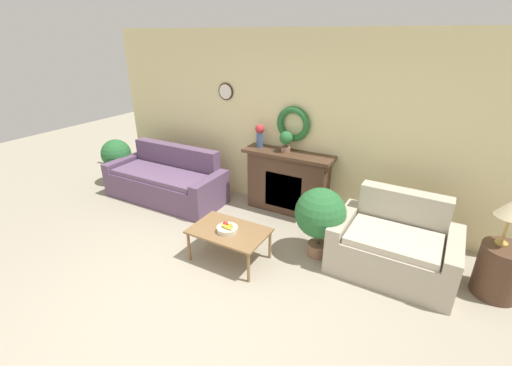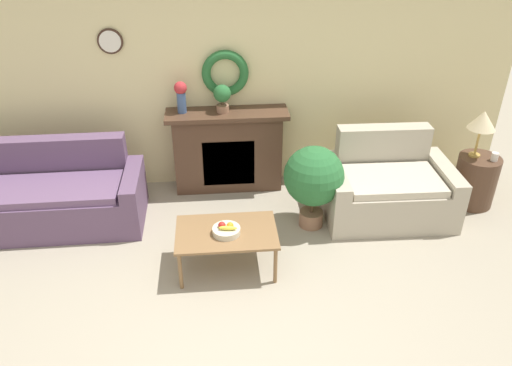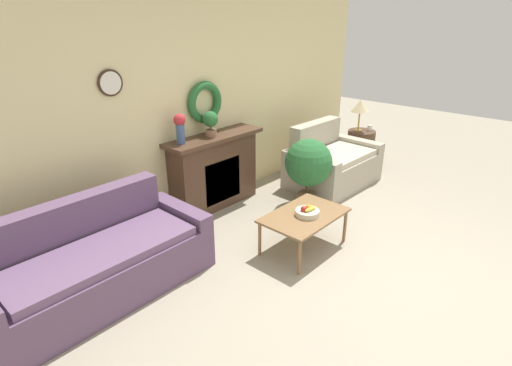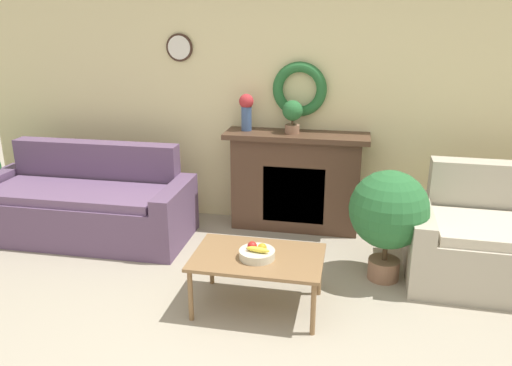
% 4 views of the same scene
% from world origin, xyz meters
% --- Properties ---
extents(wall_back, '(6.80, 0.16, 2.70)m').
position_xyz_m(wall_back, '(-0.00, 2.71, 1.35)').
color(wall_back, beige).
rests_on(wall_back, ground_plane).
extents(fireplace, '(1.39, 0.41, 0.99)m').
position_xyz_m(fireplace, '(0.02, 2.51, 0.50)').
color(fireplace, '#4C3323').
rests_on(fireplace, ground_plane).
extents(couch_left, '(2.06, 0.87, 0.87)m').
position_xyz_m(couch_left, '(-1.96, 1.92, 0.31)').
color(couch_left, '#604766').
rests_on(couch_left, ground_plane).
extents(loveseat_right, '(1.39, 0.95, 0.90)m').
position_xyz_m(loveseat_right, '(1.74, 1.78, 0.32)').
color(loveseat_right, '#B2A893').
rests_on(loveseat_right, ground_plane).
extents(coffee_table, '(0.94, 0.61, 0.42)m').
position_xyz_m(coffee_table, '(-0.06, 0.98, 0.38)').
color(coffee_table, olive).
rests_on(coffee_table, ground_plane).
extents(fruit_bowl, '(0.26, 0.26, 0.11)m').
position_xyz_m(fruit_bowl, '(-0.06, 0.95, 0.46)').
color(fruit_bowl, beige).
rests_on(fruit_bowl, coffee_table).
extents(vase_on_mantel_left, '(0.14, 0.14, 0.36)m').
position_xyz_m(vase_on_mantel_left, '(-0.48, 2.51, 1.20)').
color(vase_on_mantel_left, '#3D5684').
rests_on(vase_on_mantel_left, fireplace).
extents(potted_plant_on_mantel, '(0.20, 0.20, 0.31)m').
position_xyz_m(potted_plant_on_mantel, '(-0.02, 2.49, 1.17)').
color(potted_plant_on_mantel, '#8E664C').
rests_on(potted_plant_on_mantel, fireplace).
extents(potted_plant_floor_by_loveseat, '(0.63, 0.63, 0.92)m').
position_xyz_m(potted_plant_floor_by_loveseat, '(0.87, 1.60, 0.59)').
color(potted_plant_floor_by_loveseat, '#8E664C').
rests_on(potted_plant_floor_by_loveseat, ground_plane).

